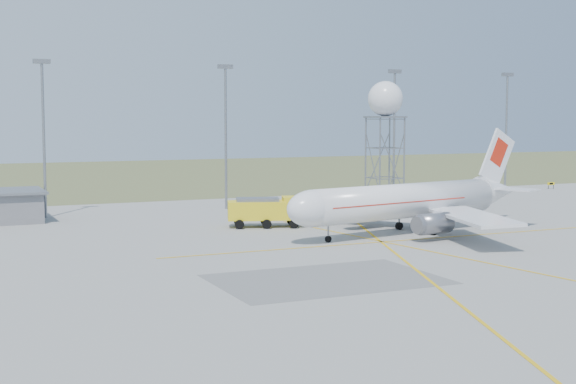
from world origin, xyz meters
name	(u,v)px	position (x,y,z in m)	size (l,w,h in m)	color
grass_strip	(157,174)	(0.00, 140.00, 0.01)	(400.00, 120.00, 0.03)	#505A31
mast_a	(43,125)	(-35.00, 66.00, 12.07)	(2.20, 0.50, 20.50)	gray
mast_b	(226,124)	(-10.00, 66.00, 12.07)	(2.20, 0.50, 20.50)	gray
mast_c	(394,124)	(18.00, 66.00, 12.07)	(2.20, 0.50, 20.50)	gray
mast_d	(506,123)	(40.00, 66.00, 12.07)	(2.20, 0.50, 20.50)	gray
taxi_sign_near	(551,184)	(55.60, 72.00, 0.89)	(1.60, 0.17, 1.20)	black
airliner_main	(407,202)	(0.06, 34.29, 3.60)	(34.39, 32.96, 11.74)	white
radar_tower	(385,137)	(11.42, 57.93, 10.24)	(5.04, 5.04, 18.25)	gray
fire_truck	(268,213)	(-12.11, 45.68, 1.74)	(9.52, 5.83, 3.61)	yellow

